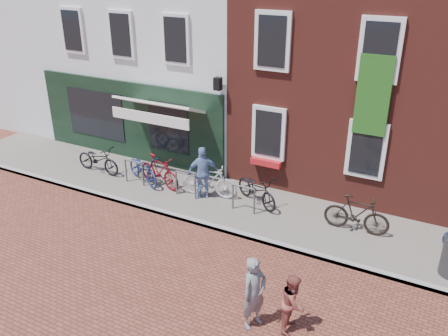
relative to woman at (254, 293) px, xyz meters
The scene contains 14 objects.
ground 3.98m from the woman, 133.14° to the left, with size 80.00×80.00×0.00m, color brown.
sidewalk 4.72m from the woman, 110.98° to the left, with size 24.00×3.00×0.10m, color slate.
building_stucco 13.01m from the woman, 127.91° to the left, with size 8.00×8.00×9.00m, color silver.
building_brick_mid 10.72m from the woman, 93.87° to the left, with size 6.00×8.00×10.00m, color maroon.
filler_left 18.46m from the woman, 147.01° to the left, with size 7.00×8.00×9.00m, color silver.
woman is the anchor object (origin of this frame).
boy 0.81m from the woman, 19.00° to the left, with size 0.64×0.50×1.32m, color brown.
cafe_person 5.63m from the woman, 130.63° to the left, with size 0.99×0.41×1.68m, color #718BBC.
bicycle_0 8.90m from the woman, 151.88° to the left, with size 0.64×1.83×0.96m, color black.
bicycle_1 6.84m from the woman, 141.17° to the left, with size 0.50×1.77×1.06m, color maroon.
bicycle_2 7.36m from the woman, 144.44° to the left, with size 0.64×1.83×0.96m, color navy.
bicycle_3 5.64m from the woman, 128.71° to the left, with size 0.50×1.77×1.06m, color silver.
bicycle_4 5.10m from the woman, 113.38° to the left, with size 0.64×1.83×0.96m, color black.
bicycle_5 4.60m from the woman, 77.02° to the left, with size 0.50×1.77×1.06m, color black.
Camera 1 is at (5.65, -9.84, 7.03)m, focal length 37.55 mm.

